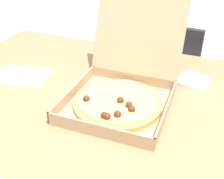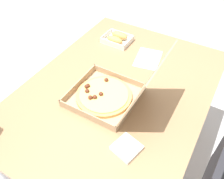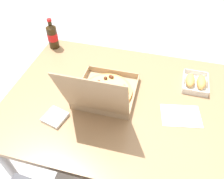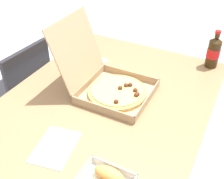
# 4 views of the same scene
# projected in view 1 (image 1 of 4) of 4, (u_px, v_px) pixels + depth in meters

# --- Properties ---
(dining_table) EXTENTS (1.34, 0.97, 0.74)m
(dining_table) POSITION_uv_depth(u_px,v_px,m) (96.00, 113.00, 1.05)
(dining_table) COLOR #997551
(dining_table) RESTS_ON ground_plane
(chair) EXTENTS (0.42, 0.42, 0.83)m
(chair) POSITION_uv_depth(u_px,v_px,m) (167.00, 77.00, 1.68)
(chair) COLOR #232328
(chair) RESTS_ON ground_plane
(pizza_box_open) EXTENTS (0.34, 0.46, 0.36)m
(pizza_box_open) POSITION_uv_depth(u_px,v_px,m) (122.00, 89.00, 0.96)
(pizza_box_open) COLOR tan
(pizza_box_open) RESTS_ON dining_table
(paper_menu) EXTENTS (0.23, 0.19, 0.00)m
(paper_menu) POSITION_uv_depth(u_px,v_px,m) (22.00, 75.00, 1.14)
(paper_menu) COLOR white
(paper_menu) RESTS_ON dining_table
(napkin_pile) EXTENTS (0.13, 0.13, 0.02)m
(napkin_pile) POSITION_uv_depth(u_px,v_px,m) (193.00, 81.00, 1.08)
(napkin_pile) COLOR white
(napkin_pile) RESTS_ON dining_table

